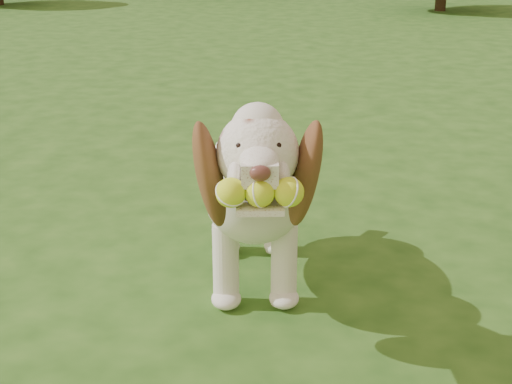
# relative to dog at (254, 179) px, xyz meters

# --- Properties ---
(ground) EXTENTS (80.00, 80.00, 0.00)m
(ground) POSITION_rel_dog_xyz_m (-0.23, 0.56, -0.45)
(ground) COLOR #214814
(ground) RESTS_ON ground
(dog) EXTENTS (0.63, 1.30, 0.85)m
(dog) POSITION_rel_dog_xyz_m (0.00, 0.00, 0.00)
(dog) COLOR silver
(dog) RESTS_ON ground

